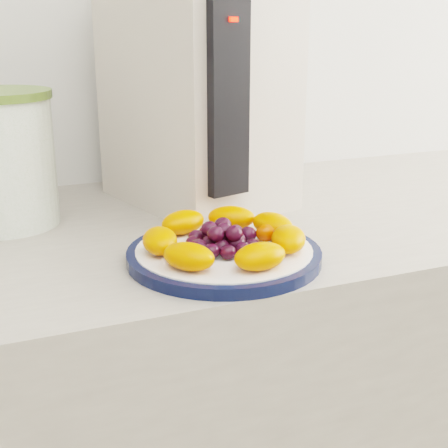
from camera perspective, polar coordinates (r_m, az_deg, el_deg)
name	(u,v)px	position (r m, az deg, el deg)	size (l,w,h in m)	color
plate_rim	(224,255)	(0.81, 0.00, -2.86)	(0.25, 0.25, 0.01)	black
plate_face	(224,254)	(0.81, 0.00, -2.79)	(0.23, 0.23, 0.02)	white
canister	(1,163)	(0.99, -19.73, 5.25)	(0.16, 0.16, 0.19)	#446D22
appliance_body	(196,91)	(1.05, -2.56, 12.06)	(0.21, 0.30, 0.37)	beige
appliance_panel	(228,99)	(0.90, 0.33, 11.37)	(0.06, 0.02, 0.28)	black
appliance_led	(233,19)	(0.88, 0.83, 18.21)	(0.01, 0.01, 0.01)	#FF0C05
fruit_plate	(228,236)	(0.81, 0.40, -1.12)	(0.22, 0.22, 0.04)	#FF6100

